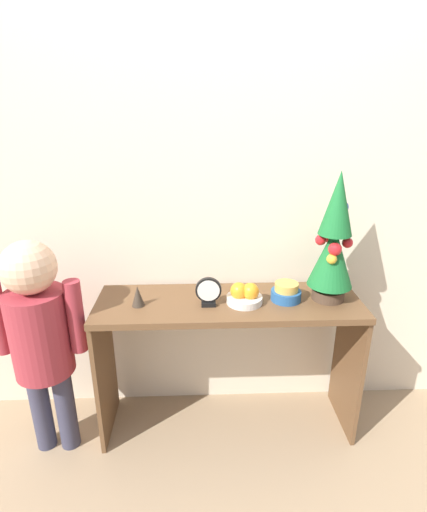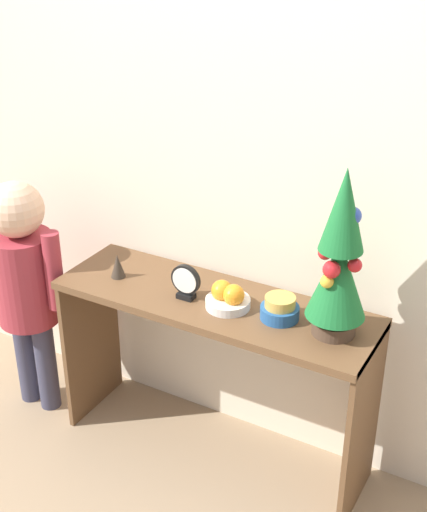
{
  "view_description": "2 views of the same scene",
  "coord_description": "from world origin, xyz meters",
  "px_view_note": "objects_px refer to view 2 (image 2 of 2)",
  "views": [
    {
      "loc": [
        -0.14,
        -1.45,
        1.56
      ],
      "look_at": [
        -0.07,
        0.16,
        0.95
      ],
      "focal_mm": 28.0,
      "sensor_mm": 36.0,
      "label": 1
    },
    {
      "loc": [
        1.1,
        -1.78,
        2.04
      ],
      "look_at": [
        -0.01,
        0.2,
        0.89
      ],
      "focal_mm": 50.0,
      "sensor_mm": 36.0,
      "label": 2
    }
  ],
  "objects_px": {
    "child_figure": "(24,274)",
    "figurine": "(118,266)",
    "mini_tree": "(340,260)",
    "desk_clock": "(186,282)",
    "fruit_bowl": "(228,298)",
    "singing_bowl": "(280,309)"
  },
  "relations": [
    {
      "from": "mini_tree",
      "to": "figurine",
      "type": "distance_m",
      "value": 0.9
    },
    {
      "from": "mini_tree",
      "to": "singing_bowl",
      "type": "relative_size",
      "value": 4.3
    },
    {
      "from": "singing_bowl",
      "to": "figurine",
      "type": "bearing_deg",
      "value": -177.55
    },
    {
      "from": "singing_bowl",
      "to": "child_figure",
      "type": "height_order",
      "value": "child_figure"
    },
    {
      "from": "fruit_bowl",
      "to": "singing_bowl",
      "type": "bearing_deg",
      "value": 6.22
    },
    {
      "from": "desk_clock",
      "to": "child_figure",
      "type": "height_order",
      "value": "child_figure"
    },
    {
      "from": "fruit_bowl",
      "to": "figurine",
      "type": "distance_m",
      "value": 0.48
    },
    {
      "from": "desk_clock",
      "to": "singing_bowl",
      "type": "bearing_deg",
      "value": 6.65
    },
    {
      "from": "figurine",
      "to": "desk_clock",
      "type": "bearing_deg",
      "value": -2.35
    },
    {
      "from": "desk_clock",
      "to": "child_figure",
      "type": "relative_size",
      "value": 0.13
    },
    {
      "from": "mini_tree",
      "to": "desk_clock",
      "type": "xyz_separation_m",
      "value": [
        -0.56,
        -0.05,
        -0.21
      ]
    },
    {
      "from": "singing_bowl",
      "to": "child_figure",
      "type": "xyz_separation_m",
      "value": [
        -1.09,
        -0.11,
        -0.1
      ]
    },
    {
      "from": "mini_tree",
      "to": "fruit_bowl",
      "type": "bearing_deg",
      "value": -176.23
    },
    {
      "from": "fruit_bowl",
      "to": "figurine",
      "type": "relative_size",
      "value": 1.71
    },
    {
      "from": "fruit_bowl",
      "to": "figurine",
      "type": "xyz_separation_m",
      "value": [
        -0.48,
        -0.01,
        0.01
      ]
    },
    {
      "from": "mini_tree",
      "to": "desk_clock",
      "type": "distance_m",
      "value": 0.6
    },
    {
      "from": "fruit_bowl",
      "to": "singing_bowl",
      "type": "xyz_separation_m",
      "value": [
        0.19,
        0.02,
        -0.0
      ]
    },
    {
      "from": "fruit_bowl",
      "to": "child_figure",
      "type": "xyz_separation_m",
      "value": [
        -0.9,
        -0.09,
        -0.1
      ]
    },
    {
      "from": "child_figure",
      "to": "figurine",
      "type": "bearing_deg",
      "value": 10.79
    },
    {
      "from": "mini_tree",
      "to": "singing_bowl",
      "type": "distance_m",
      "value": 0.31
    },
    {
      "from": "singing_bowl",
      "to": "desk_clock",
      "type": "bearing_deg",
      "value": -173.35
    },
    {
      "from": "fruit_bowl",
      "to": "singing_bowl",
      "type": "relative_size",
      "value": 1.18
    }
  ]
}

